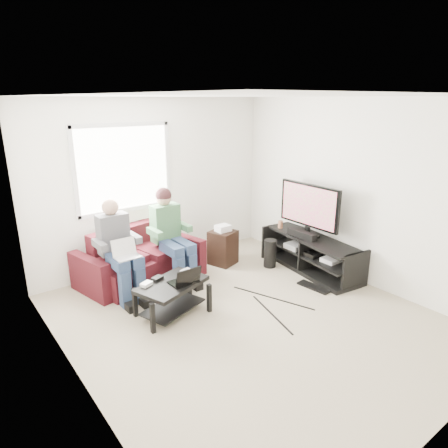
# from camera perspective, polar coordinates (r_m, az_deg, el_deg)

# --- Properties ---
(floor) EXTENTS (4.50, 4.50, 0.00)m
(floor) POSITION_cam_1_polar(r_m,az_deg,el_deg) (5.02, 3.48, -13.34)
(floor) COLOR #B1A68A
(floor) RESTS_ON ground
(ceiling) EXTENTS (4.50, 4.50, 0.00)m
(ceiling) POSITION_cam_1_polar(r_m,az_deg,el_deg) (4.32, 4.14, 17.82)
(ceiling) COLOR white
(ceiling) RESTS_ON wall_back
(wall_back) EXTENTS (4.50, 0.00, 4.50)m
(wall_back) POSITION_cam_1_polar(r_m,az_deg,el_deg) (6.32, -9.80, 5.62)
(wall_back) COLOR white
(wall_back) RESTS_ON floor
(wall_left) EXTENTS (0.00, 4.50, 4.50)m
(wall_left) POSITION_cam_1_polar(r_m,az_deg,el_deg) (3.58, -21.20, -4.56)
(wall_left) COLOR white
(wall_left) RESTS_ON floor
(wall_right) EXTENTS (0.00, 4.50, 4.50)m
(wall_right) POSITION_cam_1_polar(r_m,az_deg,el_deg) (5.97, 18.47, 4.29)
(wall_right) COLOR white
(wall_right) RESTS_ON floor
(window) EXTENTS (1.48, 0.04, 1.28)m
(window) POSITION_cam_1_polar(r_m,az_deg,el_deg) (6.03, -14.09, 7.70)
(window) COLOR white
(window) RESTS_ON wall_back
(sofa) EXTENTS (1.82, 1.04, 0.78)m
(sofa) POSITION_cam_1_polar(r_m,az_deg,el_deg) (6.00, -12.04, -5.21)
(sofa) COLOR #46111B
(sofa) RESTS_ON floor
(person_left) EXTENTS (0.40, 0.71, 1.31)m
(person_left) POSITION_cam_1_polar(r_m,az_deg,el_deg) (5.47, -14.85, -2.96)
(person_left) COLOR navy
(person_left) RESTS_ON sofa
(person_right) EXTENTS (0.40, 0.71, 1.36)m
(person_right) POSITION_cam_1_polar(r_m,az_deg,el_deg) (5.79, -7.70, -0.74)
(person_right) COLOR navy
(person_right) RESTS_ON sofa
(laptop_silver) EXTENTS (0.38, 0.33, 0.24)m
(laptop_silver) POSITION_cam_1_polar(r_m,az_deg,el_deg) (5.26, -13.73, -4.06)
(laptop_silver) COLOR silver
(laptop_silver) RESTS_ON person_left
(coffee_table) EXTENTS (0.97, 0.76, 0.42)m
(coffee_table) POSITION_cam_1_polar(r_m,az_deg,el_deg) (5.01, -7.42, -9.49)
(coffee_table) COLOR black
(coffee_table) RESTS_ON floor
(laptop_black) EXTENTS (0.41, 0.36, 0.24)m
(laptop_black) POSITION_cam_1_polar(r_m,az_deg,el_deg) (4.90, -5.83, -7.05)
(laptop_black) COLOR black
(laptop_black) RESTS_ON coffee_table
(controller_a) EXTENTS (0.16, 0.14, 0.04)m
(controller_a) POSITION_cam_1_polar(r_m,az_deg,el_deg) (4.93, -11.03, -8.42)
(controller_a) COLOR silver
(controller_a) RESTS_ON coffee_table
(controller_b) EXTENTS (0.16, 0.13, 0.04)m
(controller_b) POSITION_cam_1_polar(r_m,az_deg,el_deg) (5.05, -9.51, -7.67)
(controller_b) COLOR black
(controller_b) RESTS_ON coffee_table
(controller_c) EXTENTS (0.16, 0.12, 0.04)m
(controller_c) POSITION_cam_1_polar(r_m,az_deg,el_deg) (5.21, -5.45, -6.71)
(controller_c) COLOR gray
(controller_c) RESTS_ON coffee_table
(tv_stand) EXTENTS (0.72, 1.72, 0.55)m
(tv_stand) POSITION_cam_1_polar(r_m,az_deg,el_deg) (6.33, 12.30, -4.48)
(tv_stand) COLOR black
(tv_stand) RESTS_ON floor
(tv) EXTENTS (0.12, 1.10, 0.81)m
(tv) POSITION_cam_1_polar(r_m,az_deg,el_deg) (6.15, 12.04, 2.40)
(tv) COLOR black
(tv) RESTS_ON tv_stand
(soundbar) EXTENTS (0.12, 0.50, 0.10)m
(soundbar) POSITION_cam_1_polar(r_m,az_deg,el_deg) (6.19, 11.08, -1.43)
(soundbar) COLOR black
(soundbar) RESTS_ON tv_stand
(drink_cup) EXTENTS (0.08, 0.08, 0.12)m
(drink_cup) POSITION_cam_1_polar(r_m,az_deg,el_deg) (6.57, 8.07, -0.05)
(drink_cup) COLOR #9F6444
(drink_cup) RESTS_ON tv_stand
(console_white) EXTENTS (0.30, 0.22, 0.06)m
(console_white) POSITION_cam_1_polar(r_m,az_deg,el_deg) (6.08, 15.20, -4.90)
(console_white) COLOR silver
(console_white) RESTS_ON tv_stand
(console_grey) EXTENTS (0.34, 0.26, 0.08)m
(console_grey) POSITION_cam_1_polar(r_m,az_deg,el_deg) (6.48, 10.34, -3.03)
(console_grey) COLOR gray
(console_grey) RESTS_ON tv_stand
(console_black) EXTENTS (0.38, 0.30, 0.07)m
(console_black) POSITION_cam_1_polar(r_m,az_deg,el_deg) (6.27, 12.69, -3.94)
(console_black) COLOR black
(console_black) RESTS_ON tv_stand
(subwoofer) EXTENTS (0.20, 0.20, 0.45)m
(subwoofer) POSITION_cam_1_polar(r_m,az_deg,el_deg) (6.39, 6.60, -4.18)
(subwoofer) COLOR black
(subwoofer) RESTS_ON floor
(keyboard_floor) EXTENTS (0.21, 0.50, 0.03)m
(keyboard_floor) POSITION_cam_1_polar(r_m,az_deg,el_deg) (5.88, 12.71, -8.78)
(keyboard_floor) COLOR black
(keyboard_floor) RESTS_ON floor
(end_table) EXTENTS (0.37, 0.37, 0.65)m
(end_table) POSITION_cam_1_polar(r_m,az_deg,el_deg) (6.44, -0.15, -3.23)
(end_table) COLOR black
(end_table) RESTS_ON floor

